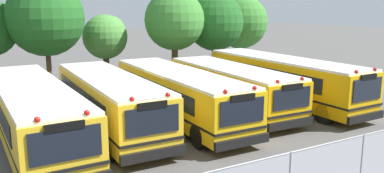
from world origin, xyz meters
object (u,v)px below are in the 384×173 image
school_bus_0 (33,111)px  tree_4 (174,20)px  school_bus_4 (282,78)px  tree_2 (45,19)px  tree_3 (106,36)px  school_bus_1 (109,101)px  tree_5 (217,21)px  tree_6 (242,21)px  school_bus_3 (231,86)px  school_bus_2 (178,93)px

school_bus_0 → tree_4: 14.49m
school_bus_4 → tree_2: size_ratio=1.57×
school_bus_0 → tree_4: tree_4 is taller
tree_3 → tree_4: tree_4 is taller
school_bus_1 → tree_5: bearing=-141.7°
school_bus_0 → tree_4: (11.03, 8.84, 3.17)m
school_bus_4 → tree_6: (5.16, 10.96, 2.76)m
school_bus_0 → tree_5: tree_5 is taller
school_bus_1 → tree_6: tree_6 is taller
tree_3 → tree_5: (7.98, -2.29, 1.00)m
school_bus_3 → school_bus_2: bearing=6.4°
school_bus_3 → tree_3: bearing=-71.7°
school_bus_4 → school_bus_1: bearing=-0.9°
school_bus_4 → tree_2: 15.15m
school_bus_1 → tree_5: (11.44, 8.79, 3.06)m
tree_2 → tree_5: tree_2 is taller
school_bus_0 → tree_3: size_ratio=2.35×
school_bus_0 → school_bus_3: school_bus_0 is taller
tree_3 → tree_2: bearing=-161.5°
tree_2 → tree_4: 8.74m
school_bus_1 → tree_2: bearing=-83.7°
tree_5 → tree_4: bearing=-177.4°
school_bus_1 → tree_4: tree_4 is taller
school_bus_1 → school_bus_2: school_bus_1 is taller
school_bus_1 → school_bus_4: size_ratio=0.90×
tree_4 → tree_5: (3.71, 0.17, -0.11)m
school_bus_2 → tree_2: size_ratio=1.49×
school_bus_1 → school_bus_3: size_ratio=1.05×
school_bus_2 → tree_4: tree_4 is taller
tree_6 → school_bus_4: bearing=-115.2°
school_bus_2 → tree_4: 10.28m
tree_5 → tree_6: (4.01, 2.19, -0.22)m
school_bus_2 → school_bus_4: bearing=-178.0°
school_bus_3 → tree_4: bearing=-95.0°
tree_4 → tree_6: size_ratio=1.04×
school_bus_1 → tree_6: 19.17m
school_bus_0 → school_bus_1: school_bus_1 is taller
tree_3 → school_bus_1: bearing=-107.3°
tree_2 → school_bus_0: bearing=-103.5°
tree_2 → tree_6: bearing=4.8°
school_bus_4 → tree_4: size_ratio=1.70×
tree_2 → tree_6: size_ratio=1.12×
tree_6 → school_bus_0: bearing=-149.2°
school_bus_0 → tree_3: tree_3 is taller
tree_4 → tree_6: (7.72, 2.36, -0.33)m
school_bus_2 → tree_4: (4.29, 8.79, 3.18)m
school_bus_1 → school_bus_2: 3.45m
school_bus_3 → tree_6: (8.67, 10.85, 2.89)m
tree_3 → tree_6: 12.02m
school_bus_2 → school_bus_0: bearing=0.9°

